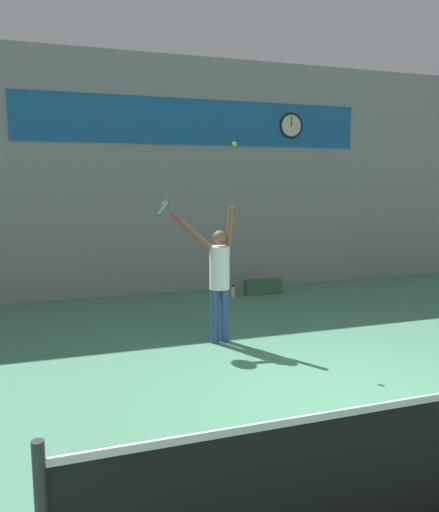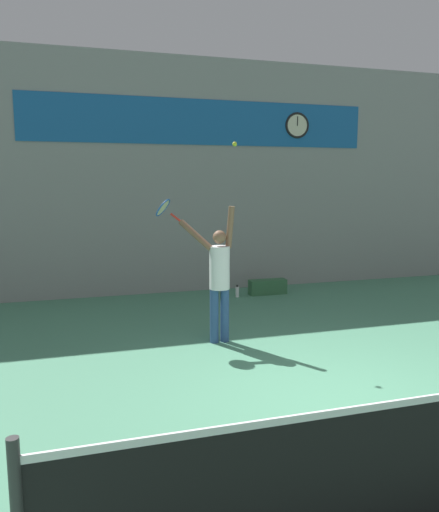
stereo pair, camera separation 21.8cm
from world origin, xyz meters
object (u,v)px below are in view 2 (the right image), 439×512
at_px(scoreboard_clock, 297,125).
at_px(equipment_bag, 268,287).
at_px(tennis_racket, 164,208).
at_px(tennis_ball, 235,144).
at_px(water_bottle, 237,292).
at_px(tennis_player, 219,275).

height_order(scoreboard_clock, equipment_bag, scoreboard_clock).
xyz_separation_m(tennis_racket, tennis_ball, (0.95, -0.49, 0.93)).
distance_m(tennis_racket, water_bottle, 3.55).
bearing_deg(scoreboard_clock, equipment_bag, -142.19).
distance_m(scoreboard_clock, tennis_player, 5.28).
relative_size(tennis_racket, water_bottle, 1.67).
bearing_deg(water_bottle, tennis_racket, -130.41).
bearing_deg(water_bottle, tennis_player, -114.18).
height_order(scoreboard_clock, tennis_racket, scoreboard_clock).
relative_size(scoreboard_clock, equipment_bag, 0.71).
height_order(tennis_player, water_bottle, tennis_player).
distance_m(scoreboard_clock, equipment_bag, 3.70).
bearing_deg(tennis_racket, equipment_bag, 41.51).
xyz_separation_m(scoreboard_clock, equipment_bag, (-0.97, -0.75, -3.49)).
bearing_deg(water_bottle, scoreboard_clock, 25.96).
bearing_deg(scoreboard_clock, tennis_racket, -139.44).
relative_size(tennis_player, tennis_ball, 30.89).
relative_size(scoreboard_clock, tennis_racket, 1.35).
bearing_deg(scoreboard_clock, water_bottle, -154.04).
height_order(tennis_ball, equipment_bag, tennis_ball).
xyz_separation_m(tennis_player, tennis_ball, (0.22, -0.06, 1.90)).
height_order(tennis_player, tennis_racket, tennis_racket).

